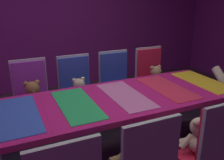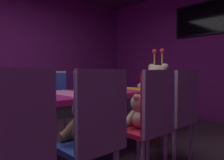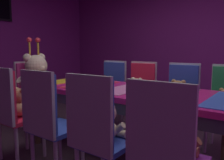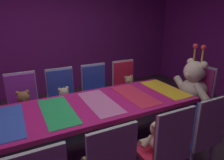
# 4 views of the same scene
# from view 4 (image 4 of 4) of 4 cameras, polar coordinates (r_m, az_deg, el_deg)

# --- Properties ---
(ground_plane) EXTENTS (7.90, 7.90, 0.00)m
(ground_plane) POSITION_cam_4_polar(r_m,az_deg,el_deg) (2.81, -3.18, -20.27)
(ground_plane) COLOR #3F2D38
(wall_left) EXTENTS (0.12, 6.40, 2.80)m
(wall_left) POSITION_cam_4_polar(r_m,az_deg,el_deg) (4.71, -16.87, 13.25)
(wall_left) COLOR #721E72
(wall_left) RESTS_ON ground_plane
(banquet_table) EXTENTS (0.90, 2.36, 0.75)m
(banquet_table) POSITION_cam_4_polar(r_m,az_deg,el_deg) (2.46, -3.45, -8.24)
(banquet_table) COLOR #C61E72
(banquet_table) RESTS_ON ground_plane
(chair_left_0) EXTENTS (0.42, 0.41, 0.98)m
(chair_left_0) POSITION_cam_4_polar(r_m,az_deg,el_deg) (3.09, -23.93, -5.28)
(chair_left_0) COLOR purple
(chair_left_0) RESTS_ON ground_plane
(teddy_left_0) EXTENTS (0.27, 0.34, 0.33)m
(teddy_left_0) POSITION_cam_4_polar(r_m,az_deg,el_deg) (2.96, -23.72, -6.30)
(teddy_left_0) COLOR olive
(teddy_left_0) RESTS_ON chair_left_0
(chair_left_1) EXTENTS (0.42, 0.41, 0.98)m
(chair_left_1) POSITION_cam_4_polar(r_m,az_deg,el_deg) (3.13, -14.09, -3.92)
(chair_left_1) COLOR #2D47B2
(chair_left_1) RESTS_ON ground_plane
(teddy_left_1) EXTENTS (0.24, 0.31, 0.29)m
(teddy_left_1) POSITION_cam_4_polar(r_m,az_deg,el_deg) (3.01, -13.42, -5.09)
(teddy_left_1) COLOR beige
(teddy_left_1) RESTS_ON chair_left_1
(chair_left_2) EXTENTS (0.42, 0.41, 0.98)m
(chair_left_2) POSITION_cam_4_polar(r_m,az_deg,el_deg) (3.29, -4.73, -2.30)
(chair_left_2) COLOR #2D47B2
(chair_left_2) RESTS_ON ground_plane
(chair_left_3) EXTENTS (0.42, 0.41, 0.98)m
(chair_left_3) POSITION_cam_4_polar(r_m,az_deg,el_deg) (3.54, 3.66, -0.79)
(chair_left_3) COLOR red
(chair_left_3) RESTS_ON ground_plane
(teddy_left_3) EXTENTS (0.25, 0.32, 0.31)m
(teddy_left_3) POSITION_cam_4_polar(r_m,az_deg,el_deg) (3.42, 4.90, -1.61)
(teddy_left_3) COLOR tan
(teddy_left_3) RESTS_ON chair_left_3
(teddy_right_1) EXTENTS (0.27, 0.35, 0.33)m
(teddy_right_1) POSITION_cam_4_polar(r_m,az_deg,el_deg) (1.84, -3.21, -20.42)
(teddy_right_1) COLOR #9E7247
(teddy_right_1) RESTS_ON chair_right_1
(chair_right_2) EXTENTS (0.42, 0.41, 0.98)m
(chair_right_2) POSITION_cam_4_polar(r_m,az_deg,el_deg) (2.01, 15.42, -17.38)
(chair_right_2) COLOR red
(chair_right_2) RESTS_ON ground_plane
(teddy_right_2) EXTENTS (0.26, 0.33, 0.31)m
(teddy_right_2) POSITION_cam_4_polar(r_m,az_deg,el_deg) (2.10, 12.68, -15.57)
(teddy_right_2) COLOR beige
(teddy_right_2) RESTS_ON chair_right_2
(chair_right_3) EXTENTS (0.42, 0.41, 0.98)m
(chair_right_3) POSITION_cam_4_polar(r_m,az_deg,el_deg) (2.35, 24.45, -12.89)
(chair_right_3) COLOR #2D47B2
(chair_right_3) RESTS_ON ground_plane
(teddy_right_3) EXTENTS (0.25, 0.32, 0.31)m
(teddy_right_3) POSITION_cam_4_polar(r_m,az_deg,el_deg) (2.43, 21.75, -11.64)
(teddy_right_3) COLOR #9E7247
(teddy_right_3) RESTS_ON chair_right_3
(throne_chair) EXTENTS (0.41, 0.42, 0.98)m
(throne_chair) POSITION_cam_4_polar(r_m,az_deg,el_deg) (3.48, 23.52, -2.64)
(throne_chair) COLOR #CC338C
(throne_chair) RESTS_ON ground_plane
(king_teddy_bear) EXTENTS (0.68, 0.53, 0.88)m
(king_teddy_bear) POSITION_cam_4_polar(r_m,az_deg,el_deg) (3.32, 21.95, -0.87)
(king_teddy_bear) COLOR beige
(king_teddy_bear) RESTS_ON throne_chair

